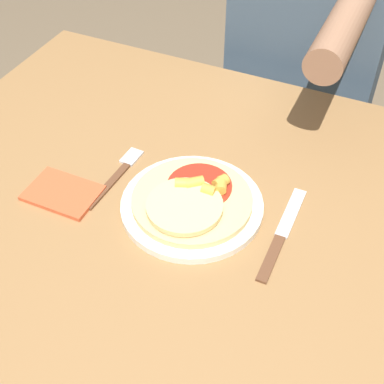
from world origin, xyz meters
The scene contains 7 objects.
dining_table centered at (0.00, 0.00, 0.62)m, with size 1.09×0.95×0.72m.
plate centered at (0.02, 0.03, 0.73)m, with size 0.25×0.25×0.01m.
pizza centered at (0.02, 0.03, 0.75)m, with size 0.21×0.21×0.04m.
fork centered at (-0.14, 0.05, 0.72)m, with size 0.03×0.18×0.00m.
knife centered at (0.19, 0.04, 0.72)m, with size 0.02×0.22×0.00m.
napkin centered at (-0.20, -0.03, 0.73)m, with size 0.13×0.09×0.01m.
person_diner centered at (0.06, 0.65, 0.72)m, with size 0.36×0.52×1.23m.
Camera 1 is at (0.29, -0.56, 1.40)m, focal length 50.00 mm.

